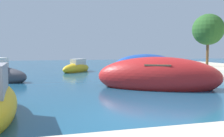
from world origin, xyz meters
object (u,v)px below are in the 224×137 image
object	(u,v)px
moored_boat_6	(146,65)
quayside_tree	(208,30)
moored_boat_1	(158,77)
moored_boat_2	(77,68)

from	to	relation	value
moored_boat_6	quayside_tree	size ratio (longest dim) A/B	1.32
moored_boat_1	quayside_tree	world-z (taller)	quayside_tree
quayside_tree	moored_boat_1	bearing A→B (deg)	-138.34
moored_boat_6	moored_boat_2	bearing A→B (deg)	164.56
moored_boat_1	moored_boat_6	distance (m)	9.48
moored_boat_1	moored_boat_6	world-z (taller)	moored_boat_1
moored_boat_6	quayside_tree	world-z (taller)	quayside_tree
moored_boat_1	moored_boat_6	size ratio (longest dim) A/B	1.09
moored_boat_2	quayside_tree	size ratio (longest dim) A/B	0.71
moored_boat_2	moored_boat_6	distance (m)	6.37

